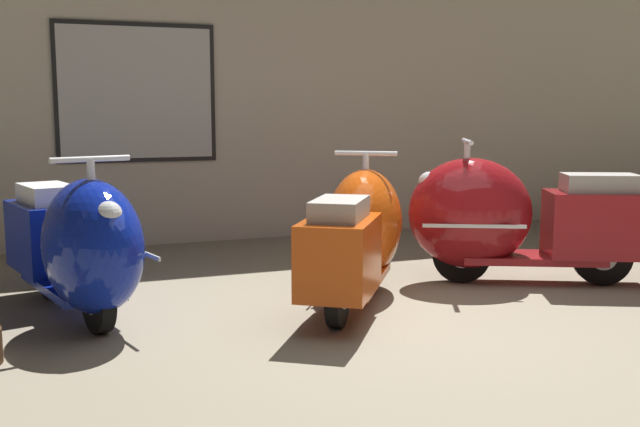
% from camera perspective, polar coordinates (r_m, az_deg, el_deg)
% --- Properties ---
extents(ground_plane, '(60.00, 60.00, 0.00)m').
position_cam_1_polar(ground_plane, '(4.35, 10.34, -9.39)').
color(ground_plane, gray).
extents(showroom_back_wall, '(18.00, 0.24, 3.28)m').
position_cam_1_polar(showroom_back_wall, '(7.53, -4.12, 10.68)').
color(showroom_back_wall, '#BCB29E').
rests_on(showroom_back_wall, ground).
extents(scooter_0, '(0.89, 1.75, 1.03)m').
position_cam_1_polar(scooter_0, '(4.76, -18.15, -2.33)').
color(scooter_0, black).
rests_on(scooter_0, ground).
extents(scooter_1, '(1.30, 1.62, 1.00)m').
position_cam_1_polar(scooter_1, '(5.01, 2.93, -1.59)').
color(scooter_1, black).
rests_on(scooter_1, ground).
extents(scooter_2, '(1.80, 1.20, 1.07)m').
position_cam_1_polar(scooter_2, '(5.66, 14.31, -0.37)').
color(scooter_2, black).
rests_on(scooter_2, ground).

